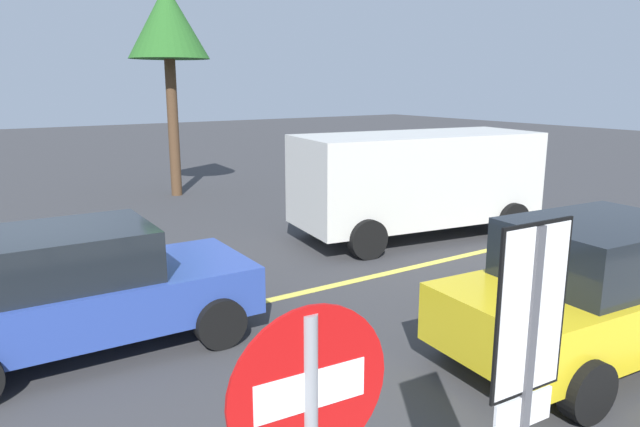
{
  "coord_description": "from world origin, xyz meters",
  "views": [
    {
      "loc": [
        -0.74,
        -7.36,
        3.23
      ],
      "look_at": [
        4.41,
        0.43,
        1.13
      ],
      "focal_mm": 32.6,
      "sensor_mm": 36.0,
      "label": 1
    }
  ],
  "objects_px": {
    "white_van": "(416,178)",
    "tree_left_verge": "(168,26)",
    "car_yellow_approaching": "(605,288)",
    "car_blue_near_curb": "(84,288)",
    "speed_limit_sign": "(528,355)"
  },
  "relations": [
    {
      "from": "white_van",
      "to": "tree_left_verge",
      "type": "xyz_separation_m",
      "value": [
        -2.63,
        7.37,
        3.52
      ]
    },
    {
      "from": "white_van",
      "to": "tree_left_verge",
      "type": "height_order",
      "value": "tree_left_verge"
    },
    {
      "from": "white_van",
      "to": "car_yellow_approaching",
      "type": "height_order",
      "value": "white_van"
    },
    {
      "from": "tree_left_verge",
      "to": "white_van",
      "type": "bearing_deg",
      "value": -70.35
    },
    {
      "from": "car_yellow_approaching",
      "to": "car_blue_near_curb",
      "type": "height_order",
      "value": "car_yellow_approaching"
    },
    {
      "from": "car_yellow_approaching",
      "to": "tree_left_verge",
      "type": "distance_m",
      "value": 13.39
    },
    {
      "from": "car_blue_near_curb",
      "to": "tree_left_verge",
      "type": "bearing_deg",
      "value": 64.07
    },
    {
      "from": "car_blue_near_curb",
      "to": "white_van",
      "type": "bearing_deg",
      "value": 14.32
    },
    {
      "from": "speed_limit_sign",
      "to": "car_blue_near_curb",
      "type": "relative_size",
      "value": 0.63
    },
    {
      "from": "speed_limit_sign",
      "to": "white_van",
      "type": "xyz_separation_m",
      "value": [
        5.8,
        7.17,
        -0.5
      ]
    },
    {
      "from": "car_blue_near_curb",
      "to": "tree_left_verge",
      "type": "relative_size",
      "value": 0.68
    },
    {
      "from": "white_van",
      "to": "tree_left_verge",
      "type": "relative_size",
      "value": 0.92
    },
    {
      "from": "car_blue_near_curb",
      "to": "tree_left_verge",
      "type": "distance_m",
      "value": 10.96
    },
    {
      "from": "white_van",
      "to": "tree_left_verge",
      "type": "distance_m",
      "value": 8.58
    },
    {
      "from": "car_yellow_approaching",
      "to": "tree_left_verge",
      "type": "bearing_deg",
      "value": 93.14
    }
  ]
}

